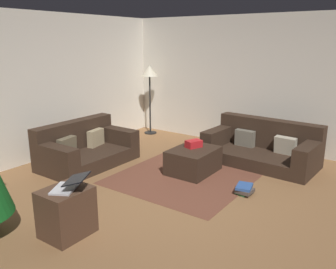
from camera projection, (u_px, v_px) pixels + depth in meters
The scene contains 13 objects.
ground_plane at pixel (179, 204), 4.67m from camera, with size 6.40×6.40×0.00m, color brown.
rear_partition at pixel (28, 89), 6.08m from camera, with size 6.40×0.12×2.60m, color silver.
corner_partition at pixel (269, 83), 6.81m from camera, with size 0.12×6.40×2.60m, color silver.
couch_left at pixel (84, 149), 6.16m from camera, with size 1.64×0.96×0.74m.
couch_right at pixel (263, 147), 6.23m from camera, with size 1.08×1.95×0.74m.
ottoman at pixel (193, 161), 5.77m from camera, with size 0.83×0.64×0.40m, color #332319.
gift_box at pixel (194, 144), 5.80m from camera, with size 0.26×0.17×0.12m, color red.
tv_remote at pixel (195, 146), 5.86m from camera, with size 0.05×0.16×0.02m, color black.
side_table at pixel (67, 212), 3.89m from camera, with size 0.52×0.44×0.54m, color #4C3323.
laptop at pixel (69, 185), 3.80m from camera, with size 0.47×0.48×0.17m.
book_stack at pixel (244, 189), 4.98m from camera, with size 0.32×0.26×0.12m.
corner_lamp at pixel (150, 76), 7.90m from camera, with size 0.36×0.36×1.57m.
area_rug at pixel (193, 172), 5.83m from camera, with size 2.60×2.00×0.01m, color brown.
Camera 1 is at (-3.57, -2.34, 2.12)m, focal length 37.58 mm.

